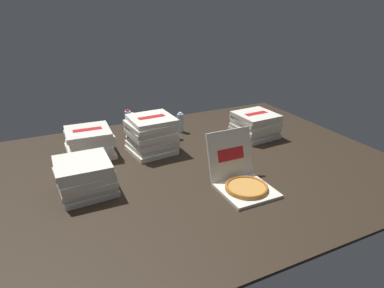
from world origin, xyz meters
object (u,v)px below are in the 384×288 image
object	(u,v)px
pizza_stack_right_mid	(89,142)
water_bottle_0	(128,120)
pizza_stack_center_far	(255,125)
pizza_stack_right_far	(85,177)
ice_bucket	(155,124)
open_pizza_box	(242,179)
pizza_stack_right_near	(151,135)
water_bottle_2	(133,123)
water_bottle_3	(173,129)
water_bottle_1	(180,123)

from	to	relation	value
pizza_stack_right_mid	water_bottle_0	size ratio (longest dim) A/B	1.93
pizza_stack_center_far	pizza_stack_right_far	size ratio (longest dim) A/B	1.03
ice_bucket	pizza_stack_right_mid	bearing A→B (deg)	-155.30
open_pizza_box	ice_bucket	distance (m)	1.33
pizza_stack_right_far	water_bottle_0	bearing A→B (deg)	60.63
pizza_stack_right_far	ice_bucket	distance (m)	1.23
pizza_stack_right_near	ice_bucket	xyz separation A→B (m)	(0.20, 0.47, -0.09)
pizza_stack_center_far	water_bottle_2	xyz separation A→B (m)	(-1.02, 0.61, -0.02)
pizza_stack_right_far	water_bottle_0	world-z (taller)	pizza_stack_right_far
pizza_stack_right_near	pizza_stack_right_far	bearing A→B (deg)	-145.06
pizza_stack_right_mid	water_bottle_0	world-z (taller)	pizza_stack_right_mid
pizza_stack_right_far	water_bottle_3	xyz separation A→B (m)	(0.91, 0.64, -0.02)
water_bottle_1	water_bottle_2	xyz separation A→B (m)	(-0.43, 0.19, 0.00)
pizza_stack_right_near	pizza_stack_center_far	size ratio (longest dim) A/B	1.04
pizza_stack_right_near	ice_bucket	world-z (taller)	pizza_stack_right_near
pizza_stack_right_mid	pizza_stack_right_near	bearing A→B (deg)	-17.12
pizza_stack_center_far	water_bottle_1	distance (m)	0.72
open_pizza_box	pizza_stack_right_near	size ratio (longest dim) A/B	1.13
pizza_stack_center_far	ice_bucket	bearing A→B (deg)	144.54
water_bottle_1	pizza_stack_right_far	bearing A→B (deg)	-143.86
water_bottle_0	water_bottle_3	size ratio (longest dim) A/B	1.00
water_bottle_0	ice_bucket	bearing A→B (deg)	-35.31
water_bottle_3	water_bottle_0	bearing A→B (deg)	125.67
pizza_stack_right_mid	water_bottle_1	world-z (taller)	pizza_stack_right_mid
water_bottle_1	water_bottle_2	distance (m)	0.47
pizza_stack_right_far	water_bottle_0	size ratio (longest dim) A/B	1.91
pizza_stack_right_near	pizza_stack_right_far	size ratio (longest dim) A/B	1.06
water_bottle_2	water_bottle_1	bearing A→B (deg)	-23.98
pizza_stack_right_mid	water_bottle_0	distance (m)	0.67
pizza_stack_center_far	pizza_stack_right_mid	xyz separation A→B (m)	(-1.49, 0.25, -0.00)
pizza_stack_center_far	water_bottle_1	xyz separation A→B (m)	(-0.59, 0.42, -0.02)
pizza_stack_center_far	water_bottle_1	bearing A→B (deg)	144.46
open_pizza_box	pizza_stack_right_far	distance (m)	1.07
water_bottle_2	pizza_stack_right_far	bearing A→B (deg)	-122.89
pizza_stack_right_far	water_bottle_1	distance (m)	1.29
ice_bucket	water_bottle_2	world-z (taller)	water_bottle_2
water_bottle_0	water_bottle_3	distance (m)	0.53
ice_bucket	water_bottle_3	distance (m)	0.29
pizza_stack_right_near	water_bottle_2	bearing A→B (deg)	91.68
open_pizza_box	pizza_stack_right_far	bearing A→B (deg)	157.05
pizza_stack_center_far	ice_bucket	size ratio (longest dim) A/B	1.40
water_bottle_0	pizza_stack_right_far	bearing A→B (deg)	-119.37
open_pizza_box	water_bottle_2	distance (m)	1.41
open_pizza_box	water_bottle_3	world-z (taller)	open_pizza_box
water_bottle_2	water_bottle_3	distance (m)	0.43
pizza_stack_center_far	water_bottle_1	world-z (taller)	pizza_stack_center_far
pizza_stack_right_mid	water_bottle_1	distance (m)	0.92
open_pizza_box	water_bottle_0	distance (m)	1.53
pizza_stack_right_far	water_bottle_2	size ratio (longest dim) A/B	1.91
water_bottle_1	ice_bucket	bearing A→B (deg)	144.74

